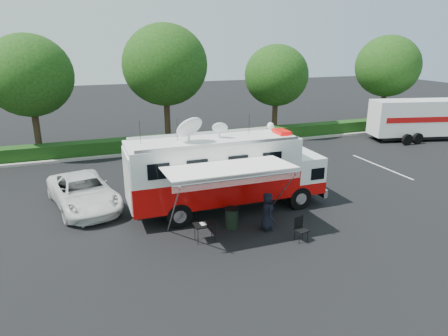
# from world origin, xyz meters

# --- Properties ---
(ground_plane) EXTENTS (120.00, 120.00, 0.00)m
(ground_plane) POSITION_xyz_m (0.00, 0.00, 0.00)
(ground_plane) COLOR black
(ground_plane) RESTS_ON ground
(back_border) EXTENTS (60.00, 6.14, 8.87)m
(back_border) POSITION_xyz_m (1.14, 12.90, 5.00)
(back_border) COLOR #9E998E
(back_border) RESTS_ON ground_plane
(stall_lines) EXTENTS (24.12, 5.50, 0.01)m
(stall_lines) POSITION_xyz_m (-0.50, 3.00, 0.00)
(stall_lines) COLOR silver
(stall_lines) RESTS_ON ground_plane
(command_truck) EXTENTS (9.19, 2.53, 4.42)m
(command_truck) POSITION_xyz_m (-0.08, -0.00, 1.89)
(command_truck) COLOR black
(command_truck) RESTS_ON ground_plane
(awning) EXTENTS (5.02, 2.60, 3.03)m
(awning) POSITION_xyz_m (-0.90, -2.63, 2.84)
(awning) COLOR white
(awning) RESTS_ON ground_plane
(white_suv) EXTENTS (3.67, 5.91, 1.52)m
(white_suv) POSITION_xyz_m (-6.37, 2.58, 0.00)
(white_suv) COLOR silver
(white_suv) RESTS_ON ground_plane
(person) EXTENTS (0.56, 0.83, 1.64)m
(person) POSITION_xyz_m (0.82, -2.56, 0.00)
(person) COLOR black
(person) RESTS_ON ground_plane
(folding_table) EXTENTS (0.87, 0.62, 0.74)m
(folding_table) POSITION_xyz_m (-1.94, -2.63, 0.68)
(folding_table) COLOR black
(folding_table) RESTS_ON ground_plane
(folding_chair) EXTENTS (0.57, 0.60, 0.97)m
(folding_chair) POSITION_xyz_m (1.66, -3.83, 0.57)
(folding_chair) COLOR black
(folding_chair) RESTS_ON ground_plane
(trash_bin) EXTENTS (0.60, 0.60, 0.89)m
(trash_bin) POSITION_xyz_m (-0.52, -1.89, 0.45)
(trash_bin) COLOR black
(trash_bin) RESTS_ON ground_plane
(semi_trailer) EXTENTS (10.50, 4.40, 3.17)m
(semi_trailer) POSITION_xyz_m (20.53, 7.66, 1.67)
(semi_trailer) COLOR white
(semi_trailer) RESTS_ON ground_plane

